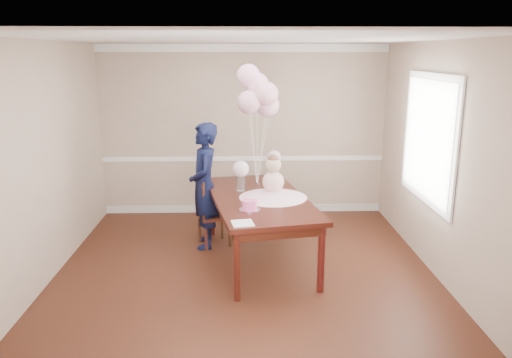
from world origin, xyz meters
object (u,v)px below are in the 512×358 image
(dining_chair_seat, at_px, (214,216))
(birthday_cake, at_px, (250,205))
(dining_table_top, at_px, (259,199))
(woman, at_px, (204,186))

(dining_chair_seat, bearing_deg, birthday_cake, -86.01)
(dining_table_top, bearing_deg, birthday_cake, -113.96)
(birthday_cake, bearing_deg, dining_chair_seat, 113.70)
(birthday_cake, xyz_separation_m, woman, (-0.58, 1.03, -0.05))
(birthday_cake, xyz_separation_m, dining_chair_seat, (-0.47, 1.06, -0.48))
(woman, bearing_deg, dining_chair_seat, 100.68)
(dining_chair_seat, bearing_deg, woman, 177.52)
(dining_table_top, distance_m, dining_chair_seat, 0.89)
(dining_table_top, bearing_deg, woman, 134.43)
(dining_table_top, height_order, birthday_cake, birthday_cake)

